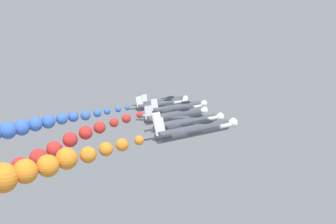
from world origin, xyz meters
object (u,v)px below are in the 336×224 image
Objects in this scene: airplane_lead at (158,103)px; airplane_high_slot at (195,130)px; airplane_trailing at (187,123)px; airplane_left_outer at (178,108)px; airplane_right_inner at (161,105)px; airplane_left_inner at (163,102)px; airplane_right_outer at (174,115)px.

airplane_high_slot is (49.70, -40.39, 8.15)m from airplane_lead.
airplane_left_outer is at bearing 138.90° from airplane_trailing.
airplane_high_slot is (24.70, -21.55, 3.61)m from airplane_left_outer.
airplane_high_slot is at bearing -38.21° from airplane_right_inner.
airplane_left_outer is at bearing -37.00° from airplane_lead.
airplane_trailing is at bearing -39.22° from airplane_left_inner.
airplane_right_outer is at bearing -45.84° from airplane_left_outer.
airplane_high_slot is (8.58, -7.48, 1.56)m from airplane_trailing.
airplane_right_outer is 1.00× the size of airplane_high_slot.
airplane_trailing is at bearing -37.20° from airplane_right_inner.
airplane_right_inner is at bearing 141.79° from airplane_high_slot.
airplane_lead is 64.56m from airplane_high_slot.
airplane_lead is 43.42m from airplane_right_outer.
airplane_high_slot reaches higher than airplane_left_inner.
airplane_left_inner reaches higher than airplane_lead.
airplane_right_outer reaches higher than airplane_left_outer.
airplane_right_inner reaches higher than airplane_left_inner.
airplane_high_slot is at bearing -38.42° from airplane_right_outer.
airplane_high_slot is (41.92, -34.69, 6.31)m from airplane_left_inner.
airplane_lead is at bearing 143.00° from airplane_left_outer.
airplane_lead is at bearing 141.34° from airplane_trailing.
airplane_lead is at bearing 140.90° from airplane_high_slot.
airplane_right_inner is at bearing -45.23° from airplane_left_inner.
airplane_left_inner is at bearing 140.39° from airplane_high_slot.
airplane_left_inner is 10.93m from airplane_right_inner.
airplane_lead is 1.00× the size of airplane_trailing.
airplane_high_slot reaches higher than airplane_trailing.
airplane_right_inner is 1.00× the size of airplane_left_outer.
airplane_right_outer is at bearing 141.58° from airplane_high_slot.
airplane_left_inner is 21.82m from airplane_left_outer.
airplane_left_outer is (25.00, -18.84, 4.54)m from airplane_lead.
airplane_high_slot is at bearing -41.10° from airplane_left_outer.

